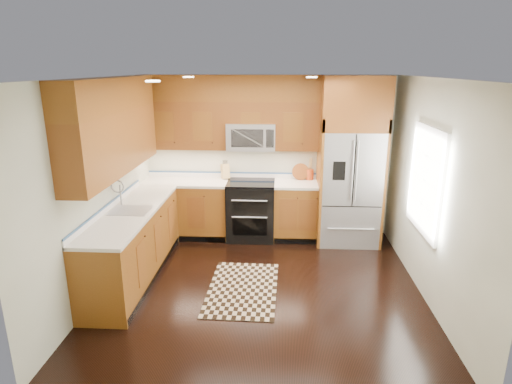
# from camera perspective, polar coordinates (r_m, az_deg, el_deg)

# --- Properties ---
(ground) EXTENTS (4.00, 4.00, 0.00)m
(ground) POSITION_cam_1_polar(r_m,az_deg,el_deg) (5.62, 0.71, -12.59)
(ground) COLOR black
(ground) RESTS_ON ground
(wall_back) EXTENTS (4.00, 0.02, 2.60)m
(wall_back) POSITION_cam_1_polar(r_m,az_deg,el_deg) (7.06, 1.52, 4.78)
(wall_back) COLOR silver
(wall_back) RESTS_ON ground
(wall_left) EXTENTS (0.02, 4.00, 2.60)m
(wall_left) POSITION_cam_1_polar(r_m,az_deg,el_deg) (5.57, -20.24, 0.57)
(wall_left) COLOR silver
(wall_left) RESTS_ON ground
(wall_right) EXTENTS (0.02, 4.00, 2.60)m
(wall_right) POSITION_cam_1_polar(r_m,az_deg,el_deg) (5.41, 22.43, -0.12)
(wall_right) COLOR silver
(wall_right) RESTS_ON ground
(window) EXTENTS (0.04, 1.10, 1.30)m
(window) POSITION_cam_1_polar(r_m,az_deg,el_deg) (5.56, 21.68, 1.46)
(window) COLOR white
(window) RESTS_ON ground
(base_cabinets) EXTENTS (2.85, 3.00, 0.90)m
(base_cabinets) POSITION_cam_1_polar(r_m,az_deg,el_deg) (6.40, -10.00, -4.64)
(base_cabinets) COLOR brown
(base_cabinets) RESTS_ON ground
(countertop) EXTENTS (2.86, 3.01, 0.04)m
(countertop) POSITION_cam_1_polar(r_m,az_deg,el_deg) (6.33, -8.72, -0.34)
(countertop) COLOR white
(countertop) RESTS_ON base_cabinets
(upper_cabinets) EXTENTS (2.85, 3.00, 1.15)m
(upper_cabinets) POSITION_cam_1_polar(r_m,az_deg,el_deg) (6.19, -9.59, 9.71)
(upper_cabinets) COLOR brown
(upper_cabinets) RESTS_ON ground
(range) EXTENTS (0.76, 0.67, 0.95)m
(range) POSITION_cam_1_polar(r_m,az_deg,el_deg) (6.97, -0.68, -2.46)
(range) COLOR black
(range) RESTS_ON ground
(microwave) EXTENTS (0.76, 0.40, 0.42)m
(microwave) POSITION_cam_1_polar(r_m,az_deg,el_deg) (6.81, -0.64, 7.43)
(microwave) COLOR #B2B2B7
(microwave) RESTS_ON ground
(refrigerator) EXTENTS (0.98, 0.75, 2.60)m
(refrigerator) POSITION_cam_1_polar(r_m,az_deg,el_deg) (6.78, 12.49, 3.93)
(refrigerator) COLOR #B2B2B7
(refrigerator) RESTS_ON ground
(sink_faucet) EXTENTS (0.54, 0.44, 0.37)m
(sink_faucet) POSITION_cam_1_polar(r_m,az_deg,el_deg) (5.76, -16.65, -1.78)
(sink_faucet) COLOR #B2B2B7
(sink_faucet) RESTS_ON countertop
(rug) EXTENTS (0.89, 1.45, 0.01)m
(rug) POSITION_cam_1_polar(r_m,az_deg,el_deg) (5.58, -1.78, -12.74)
(rug) COLOR black
(rug) RESTS_ON ground
(knife_block) EXTENTS (0.16, 0.18, 0.31)m
(knife_block) POSITION_cam_1_polar(r_m,az_deg,el_deg) (7.07, -4.12, 2.81)
(knife_block) COLOR tan
(knife_block) RESTS_ON countertop
(utensil_crock) EXTENTS (0.16, 0.16, 0.36)m
(utensil_crock) POSITION_cam_1_polar(r_m,az_deg,el_deg) (7.04, 7.18, 2.65)
(utensil_crock) COLOR #A83B14
(utensil_crock) RESTS_ON countertop
(cutting_board) EXTENTS (0.28, 0.28, 0.02)m
(cutting_board) POSITION_cam_1_polar(r_m,az_deg,el_deg) (7.03, 5.93, 1.72)
(cutting_board) COLOR brown
(cutting_board) RESTS_ON countertop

